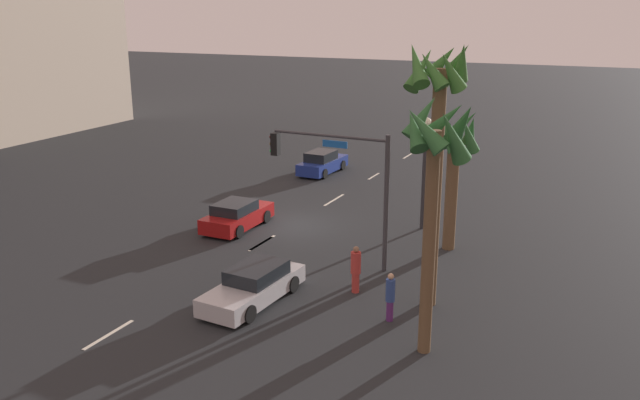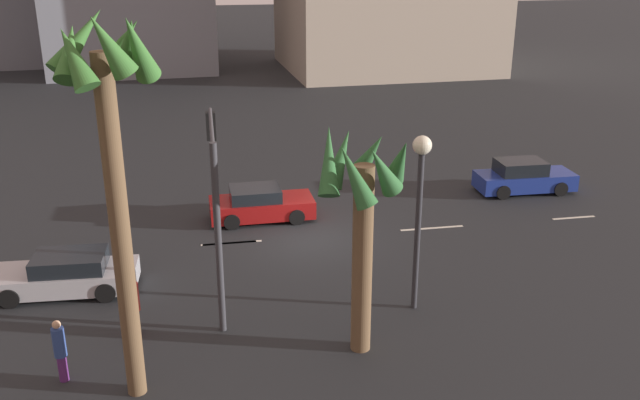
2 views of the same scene
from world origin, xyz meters
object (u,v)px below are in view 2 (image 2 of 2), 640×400
(pedestrian_0, at_px, (60,349))
(streetlamp, at_px, (420,189))
(pedestrian_1, at_px, (133,304))
(car_0, at_px, (260,205))
(car_1, at_px, (64,275))
(palm_tree_1, at_px, (110,122))
(palm_tree_2, at_px, (362,199))
(traffic_signal, at_px, (215,183))
(car_2, at_px, (524,177))

(pedestrian_0, bearing_deg, streetlamp, -168.65)
(streetlamp, relative_size, pedestrian_1, 2.98)
(car_0, height_order, car_1, car_0)
(palm_tree_1, height_order, palm_tree_2, palm_tree_1)
(traffic_signal, distance_m, palm_tree_1, 5.87)
(palm_tree_2, bearing_deg, car_2, -132.54)
(car_0, distance_m, palm_tree_1, 13.34)
(pedestrian_0, bearing_deg, car_0, -121.04)
(traffic_signal, xyz_separation_m, pedestrian_0, (4.19, 3.69, -2.96))
(car_2, relative_size, pedestrian_0, 2.52)
(car_1, height_order, traffic_signal, traffic_signal)
(streetlamp, distance_m, palm_tree_1, 9.11)
(car_0, xyz_separation_m, palm_tree_1, (4.22, 10.97, 6.30))
(car_1, xyz_separation_m, pedestrian_0, (-0.70, 5.03, 0.31))
(traffic_signal, xyz_separation_m, palm_tree_1, (2.28, 4.47, 3.05))
(car_1, bearing_deg, streetlamp, 164.32)
(car_2, relative_size, streetlamp, 0.80)
(traffic_signal, height_order, pedestrian_1, traffic_signal)
(car_1, bearing_deg, pedestrian_0, 97.90)
(car_0, bearing_deg, pedestrian_0, 58.96)
(car_2, distance_m, pedestrian_1, 18.99)
(traffic_signal, distance_m, palm_tree_2, 5.15)
(streetlamp, distance_m, pedestrian_0, 10.66)
(pedestrian_0, relative_size, pedestrian_1, 0.95)
(traffic_signal, distance_m, streetlamp, 6.08)
(car_1, xyz_separation_m, palm_tree_2, (-8.52, 4.95, 3.81))
(pedestrian_1, height_order, palm_tree_2, palm_tree_2)
(palm_tree_1, bearing_deg, car_1, -65.79)
(traffic_signal, relative_size, palm_tree_1, 0.60)
(palm_tree_1, xyz_separation_m, palm_tree_2, (-5.90, -0.86, -2.51))
(traffic_signal, bearing_deg, streetlamp, 164.02)
(car_0, distance_m, palm_tree_2, 10.93)
(car_0, distance_m, car_2, 12.11)
(car_2, xyz_separation_m, palm_tree_2, (10.36, 11.29, 3.75))
(pedestrian_1, bearing_deg, palm_tree_1, 95.02)
(palm_tree_1, bearing_deg, streetlamp, -160.99)
(traffic_signal, relative_size, palm_tree_2, 0.89)
(car_1, distance_m, palm_tree_2, 10.56)
(car_0, distance_m, streetlamp, 9.63)
(car_0, xyz_separation_m, car_2, (-12.05, -1.18, 0.04))
(palm_tree_1, bearing_deg, palm_tree_2, -171.71)
(car_1, distance_m, traffic_signal, 6.03)
(car_0, relative_size, palm_tree_1, 0.45)
(traffic_signal, bearing_deg, palm_tree_1, 63.02)
(car_0, bearing_deg, car_1, 37.10)
(palm_tree_1, bearing_deg, pedestrian_0, -22.25)
(pedestrian_0, xyz_separation_m, pedestrian_1, (-1.67, -1.99, 0.04))
(car_1, height_order, streetlamp, streetlamp)
(pedestrian_1, bearing_deg, streetlamp, -179.83)
(car_2, height_order, traffic_signal, traffic_signal)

